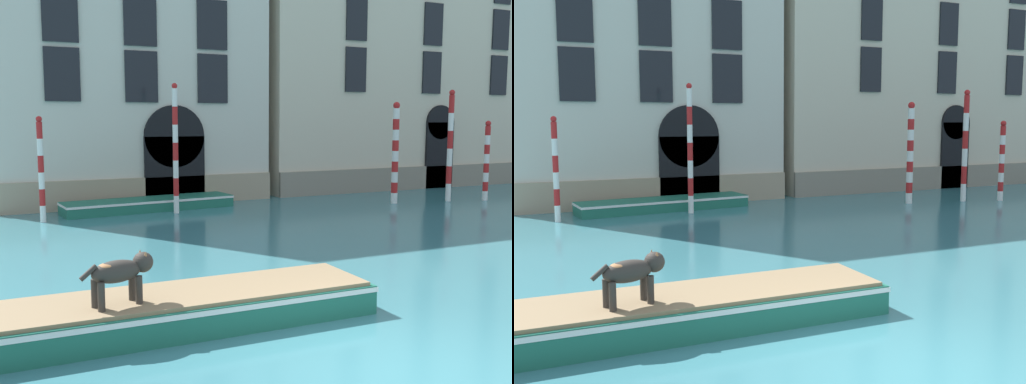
# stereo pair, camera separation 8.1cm
# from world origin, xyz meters

# --- Properties ---
(ground_plane) EXTENTS (120.00, 120.00, 0.00)m
(ground_plane) POSITION_xyz_m (0.00, 0.00, 0.00)
(ground_plane) COLOR teal
(palazzo_left) EXTENTS (10.61, 6.13, 13.69)m
(palazzo_left) POSITION_xyz_m (0.70, 19.33, 6.83)
(palazzo_left) COLOR beige
(palazzo_left) RESTS_ON ground_plane
(palazzo_right) EXTENTS (15.93, 6.13, 14.94)m
(palazzo_right) POSITION_xyz_m (14.47, 19.33, 7.46)
(palazzo_right) COLOR beige
(palazzo_right) RESTS_ON ground_plane
(boat_foreground) EXTENTS (6.42, 1.74, 0.56)m
(boat_foreground) POSITION_xyz_m (-2.09, 3.02, 0.30)
(boat_foreground) COLOR #1E6651
(boat_foreground) RESTS_ON ground_plane
(dog_on_deck) EXTENTS (1.15, 0.51, 0.78)m
(dog_on_deck) POSITION_xyz_m (-3.12, 2.80, 1.06)
(dog_on_deck) COLOR #332D28
(dog_on_deck) RESTS_ON boat_foreground
(boat_moored_near_palazzo) EXTENTS (6.33, 1.98, 0.43)m
(boat_moored_near_palazzo) POSITION_xyz_m (0.62, 15.23, 0.23)
(boat_moored_near_palazzo) COLOR #1E6651
(boat_moored_near_palazzo) RESTS_ON ground_plane
(mooring_pole_0) EXTENTS (0.22, 0.22, 4.45)m
(mooring_pole_0) POSITION_xyz_m (12.20, 12.49, 2.24)
(mooring_pole_0) COLOR white
(mooring_pole_0) RESTS_ON ground_plane
(mooring_pole_1) EXTENTS (0.20, 0.20, 4.53)m
(mooring_pole_1) POSITION_xyz_m (1.30, 14.15, 2.28)
(mooring_pole_1) COLOR white
(mooring_pole_1) RESTS_ON ground_plane
(mooring_pole_2) EXTENTS (0.19, 0.19, 3.40)m
(mooring_pole_2) POSITION_xyz_m (-3.15, 14.21, 1.71)
(mooring_pole_2) COLOR white
(mooring_pole_2) RESTS_ON ground_plane
(mooring_pole_3) EXTENTS (0.22, 0.22, 3.23)m
(mooring_pole_3) POSITION_xyz_m (13.74, 12.04, 1.63)
(mooring_pole_3) COLOR white
(mooring_pole_3) RESTS_ON ground_plane
(mooring_pole_4) EXTENTS (0.26, 0.26, 3.95)m
(mooring_pole_4) POSITION_xyz_m (9.84, 12.93, 2.00)
(mooring_pole_4) COLOR white
(mooring_pole_4) RESTS_ON ground_plane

